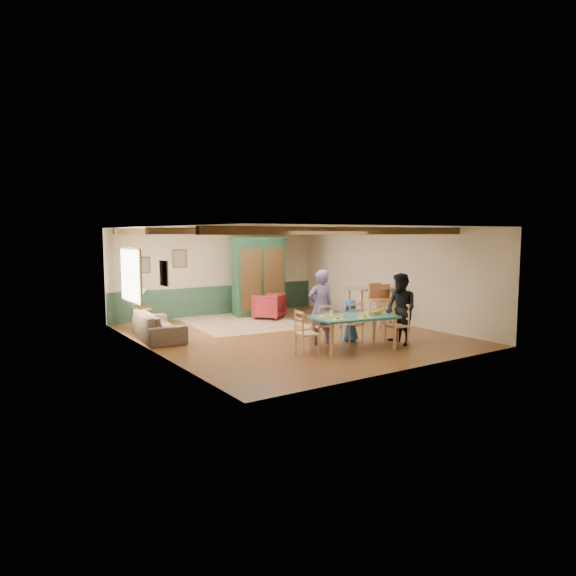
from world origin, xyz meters
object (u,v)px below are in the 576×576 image
armoire (259,276)px  counter_table (369,305)px  table_lamp (141,298)px  armchair (269,306)px  dining_chair_end_right (397,325)px  cat (378,311)px  end_table (142,318)px  dining_chair_far_left (322,325)px  person_woman (401,309)px  dining_table (354,333)px  sofa (158,326)px  person_child (350,320)px  bar_stool_right (389,304)px  bar_stool_left (379,306)px  dining_chair_end_left (307,333)px  person_man (321,307)px  dining_chair_far_right (352,322)px

armoire → counter_table: (1.90, -2.99, -0.71)m
table_lamp → armchair: bearing=-8.2°
counter_table → dining_chair_end_right: bearing=-120.3°
cat → end_table: (-3.60, 5.28, -0.56)m
dining_chair_far_left → person_woman: (1.52, -0.97, 0.35)m
dining_chair_far_left → dining_table: bearing=119.1°
dining_chair_end_right → sofa: size_ratio=0.43×
person_child → dining_table: bearing=63.4°
cat → table_lamp: bearing=133.1°
table_lamp → person_child: bearing=-50.6°
cat → bar_stool_right: 3.23m
bar_stool_left → dining_chair_end_left: bearing=-152.9°
person_child → sofa: bearing=-28.8°
person_man → table_lamp: 5.08m
dining_chair_end_right → end_table: 6.75m
dining_table → bar_stool_left: bar_stool_left is taller
person_woman → table_lamp: 6.82m
person_woman → table_lamp: bearing=-132.0°
dining_chair_end_right → bar_stool_left: bearing=155.8°
armoire → bar_stool_left: 4.04m
person_child → table_lamp: (-3.59, 4.37, 0.32)m
bar_stool_right → dining_table: bearing=-142.5°
person_child → bar_stool_left: size_ratio=0.84×
person_child → end_table: size_ratio=1.79×
armoire → armchair: armoire is taller
dining_chair_end_left → bar_stool_right: 4.46m
dining_chair_end_left → armchair: bearing=-12.9°
dining_chair_far_left → person_child: person_child is taller
dining_chair_end_right → bar_stool_right: bearing=148.0°
end_table → armchair: bearing=-8.2°
counter_table → bar_stool_left: size_ratio=1.02×
counter_table → bar_stool_left: bearing=-111.5°
dining_table → dining_chair_far_right: 0.83m
cat → table_lamp: (-3.60, 5.28, -0.02)m
dining_chair_far_right → armchair: dining_chair_far_right is taller
end_table → bar_stool_right: (6.03, -3.18, 0.28)m
person_child → bar_stool_right: 2.72m
dining_chair_far_right → bar_stool_right: bearing=-143.7°
end_table → counter_table: 6.32m
armoire → bar_stool_right: bearing=-48.5°
end_table → dining_chair_far_right: bearing=-51.2°
dining_chair_end_left → table_lamp: 5.30m
sofa → table_lamp: (0.09, 1.53, 0.50)m
person_man → sofa: bearing=-34.4°
armoire → sofa: 4.32m
dining_chair_end_left → bar_stool_left: (3.48, 1.49, 0.13)m
dining_chair_end_left → cat: bearing=-93.4°
person_woman → end_table: person_woman is taller
dining_chair_far_right → counter_table: 2.67m
person_woman → bar_stool_right: person_woman is taller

